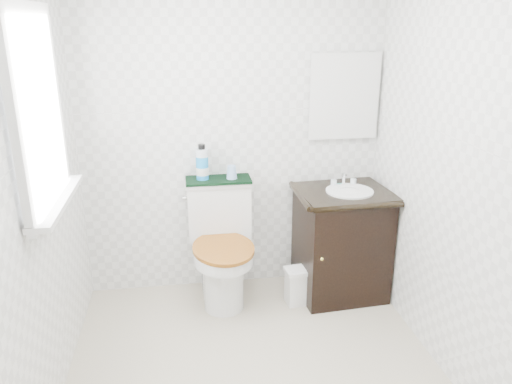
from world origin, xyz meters
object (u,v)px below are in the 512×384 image
object	(u,v)px
mouthwash_bottle	(202,163)
cup	(232,172)
toilet	(221,251)
trash_bin	(298,285)
vanity	(341,240)

from	to	relation	value
mouthwash_bottle	cup	bearing A→B (deg)	-4.93
mouthwash_bottle	toilet	bearing A→B (deg)	-49.94
mouthwash_bottle	cup	size ratio (longest dim) A/B	2.67
toilet	trash_bin	distance (m)	0.62
toilet	cup	size ratio (longest dim) A/B	9.18
cup	vanity	bearing A→B (deg)	-12.45
toilet	mouthwash_bottle	distance (m)	0.65
toilet	vanity	bearing A→B (deg)	-3.88
trash_bin	mouthwash_bottle	xyz separation A→B (m)	(-0.65, 0.30, 0.87)
vanity	cup	distance (m)	0.96
toilet	cup	bearing A→B (deg)	49.73
trash_bin	cup	world-z (taller)	cup
toilet	trash_bin	size ratio (longest dim) A/B	3.18
vanity	toilet	bearing A→B (deg)	176.12
toilet	trash_bin	xyz separation A→B (m)	(0.54, -0.16, -0.24)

